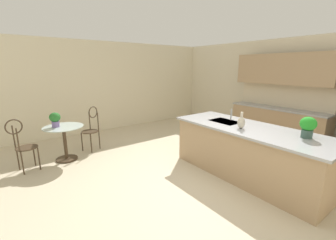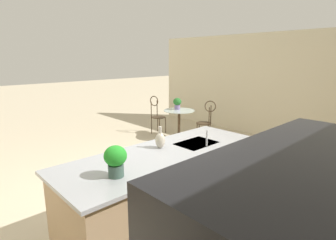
% 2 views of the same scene
% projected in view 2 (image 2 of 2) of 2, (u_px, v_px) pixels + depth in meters
% --- Properties ---
extents(ground_plane, '(40.00, 40.00, 0.00)m').
position_uv_depth(ground_plane, '(145.00, 189.00, 4.39)').
color(ground_plane, beige).
extents(wall_left_window, '(0.12, 7.80, 2.70)m').
position_uv_depth(wall_left_window, '(275.00, 87.00, 6.93)').
color(wall_left_window, beige).
rests_on(wall_left_window, ground).
extents(kitchen_island, '(2.80, 1.06, 0.92)m').
position_uv_depth(kitchen_island, '(167.00, 186.00, 3.49)').
color(kitchen_island, tan).
rests_on(kitchen_island, ground).
extents(bistro_table, '(0.80, 0.80, 0.74)m').
position_uv_depth(bistro_table, '(179.00, 121.00, 7.08)').
color(bistro_table, '#3D2D1E').
rests_on(bistro_table, ground).
extents(chair_near_window, '(0.45, 0.51, 1.04)m').
position_uv_depth(chair_near_window, '(157.00, 113.00, 7.51)').
color(chair_near_window, '#3D2D1E').
rests_on(chair_near_window, ground).
extents(chair_by_island, '(0.52, 0.52, 1.04)m').
position_uv_depth(chair_by_island, '(206.00, 119.00, 6.77)').
color(chair_by_island, '#3D2D1E').
rests_on(chair_by_island, ground).
extents(sink_faucet, '(0.02, 0.02, 0.22)m').
position_uv_depth(sink_faucet, '(207.00, 138.00, 3.60)').
color(sink_faucet, '#B2B5BA').
rests_on(sink_faucet, kitchen_island).
extents(potted_plant_on_table, '(0.22, 0.22, 0.30)m').
position_uv_depth(potted_plant_on_table, '(177.00, 103.00, 7.11)').
color(potted_plant_on_table, '#7A669E').
rests_on(potted_plant_on_table, bistro_table).
extents(potted_plant_counter_far, '(0.23, 0.23, 0.32)m').
position_uv_depth(potted_plant_counter_far, '(116.00, 159.00, 2.66)').
color(potted_plant_counter_far, '#385147').
rests_on(potted_plant_counter_far, kitchen_island).
extents(vase_on_counter, '(0.13, 0.13, 0.29)m').
position_uv_depth(vase_on_counter, '(160.00, 140.00, 3.53)').
color(vase_on_counter, '#BCB29E').
rests_on(vase_on_counter, kitchen_island).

